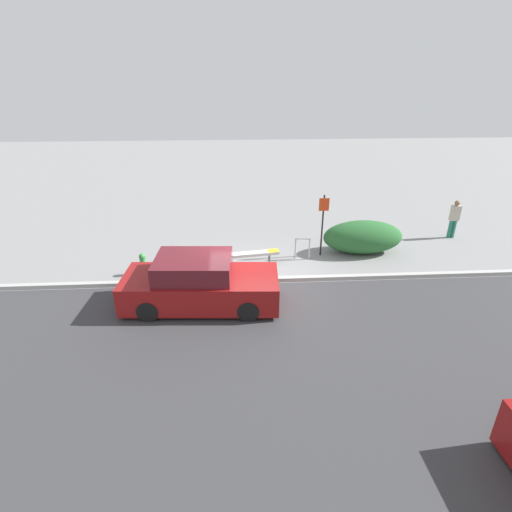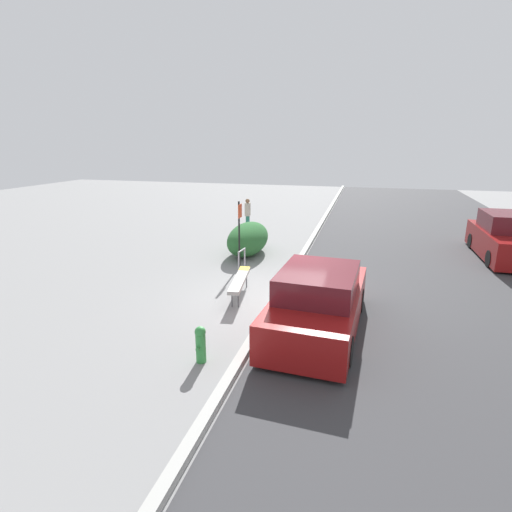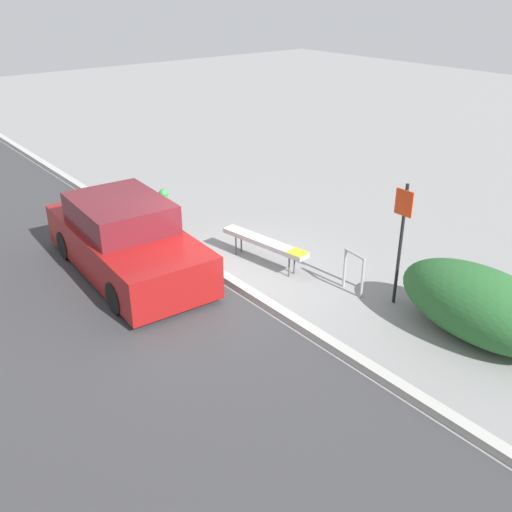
{
  "view_description": "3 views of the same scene",
  "coord_description": "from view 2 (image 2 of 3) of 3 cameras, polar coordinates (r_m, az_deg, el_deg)",
  "views": [
    {
      "loc": [
        -0.46,
        -11.43,
        6.21
      ],
      "look_at": [
        0.24,
        -0.01,
        0.93
      ],
      "focal_mm": 28.0,
      "sensor_mm": 36.0,
      "label": 1
    },
    {
      "loc": [
        -10.03,
        -2.17,
        4.23
      ],
      "look_at": [
        0.39,
        0.69,
        1.13
      ],
      "focal_mm": 28.0,
      "sensor_mm": 36.0,
      "label": 2
    },
    {
      "loc": [
        8.31,
        -5.77,
        5.4
      ],
      "look_at": [
        0.91,
        0.15,
        0.79
      ],
      "focal_mm": 40.0,
      "sensor_mm": 36.0,
      "label": 3
    }
  ],
  "objects": [
    {
      "name": "pedestrian",
      "position": [
        19.61,
        -1.2,
        6.06
      ],
      "size": [
        0.36,
        0.21,
        1.58
      ],
      "rotation": [
        0.0,
        0.0,
        3.14
      ],
      "color": "#267259",
      "rests_on": "ground_plane"
    },
    {
      "name": "bike_rack",
      "position": [
        13.17,
        -2.05,
        -0.44
      ],
      "size": [
        0.55,
        0.11,
        0.83
      ],
      "rotation": [
        0.0,
        0.0,
        -0.11
      ],
      "color": "#99999E",
      "rests_on": "ground_plane"
    },
    {
      "name": "road_strip",
      "position": [
        11.29,
        29.66,
        -8.22
      ],
      "size": [
        60.0,
        10.0,
        0.01
      ],
      "color": "#38383A",
      "rests_on": "ground_plane"
    },
    {
      "name": "curb",
      "position": [
        11.08,
        2.92,
        -6.11
      ],
      "size": [
        60.0,
        0.2,
        0.13
      ],
      "color": "#A8A8A3",
      "rests_on": "ground_plane"
    },
    {
      "name": "parked_car_across",
      "position": [
        17.59,
        32.29,
        2.05
      ],
      "size": [
        4.42,
        1.94,
        1.69
      ],
      "rotation": [
        0.0,
        0.0,
        3.14
      ],
      "color": "black",
      "rests_on": "ground_plane"
    },
    {
      "name": "fire_hydrant",
      "position": [
        8.12,
        -7.91,
        -12.24
      ],
      "size": [
        0.36,
        0.22,
        0.77
      ],
      "color": "#338C3F",
      "rests_on": "ground_plane"
    },
    {
      "name": "shrub_hedge",
      "position": [
        15.45,
        -1.13,
        2.48
      ],
      "size": [
        2.97,
        1.41,
        1.23
      ],
      "color": "#28602D",
      "rests_on": "ground_plane"
    },
    {
      "name": "parked_car_near",
      "position": [
        9.32,
        8.88,
        -6.6
      ],
      "size": [
        4.52,
        2.07,
        1.52
      ],
      "rotation": [
        0.0,
        0.0,
        -0.06
      ],
      "color": "black",
      "rests_on": "ground_plane"
    },
    {
      "name": "ground_plane",
      "position": [
        11.1,
        2.91,
        -6.42
      ],
      "size": [
        60.0,
        60.0,
        0.0
      ],
      "primitive_type": "plane",
      "color": "gray"
    },
    {
      "name": "bench",
      "position": [
        11.23,
        -2.35,
        -3.44
      ],
      "size": [
        2.17,
        0.61,
        0.56
      ],
      "rotation": [
        0.0,
        0.0,
        0.15
      ],
      "color": "#515156",
      "rests_on": "ground_plane"
    },
    {
      "name": "sign_post",
      "position": [
        13.74,
        -2.39,
        4.04
      ],
      "size": [
        0.36,
        0.08,
        2.3
      ],
      "color": "black",
      "rests_on": "ground_plane"
    }
  ]
}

